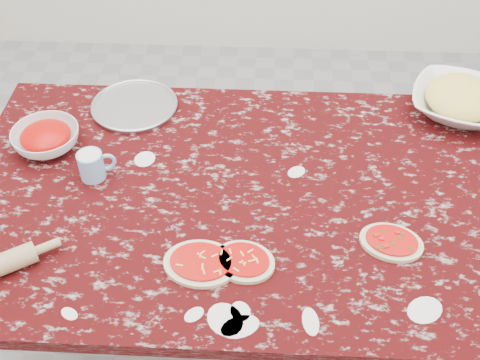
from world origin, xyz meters
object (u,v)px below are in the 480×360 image
at_px(worktable, 240,213).
at_px(cheese_bowl, 460,103).
at_px(flour_mug, 92,165).
at_px(pizza_tray, 135,106).
at_px(sauce_bowl, 46,139).

distance_m(worktable, cheese_bowl, 0.81).
bearing_deg(flour_mug, worktable, -6.25).
distance_m(pizza_tray, flour_mug, 0.34).
height_order(worktable, sauce_bowl, sauce_bowl).
xyz_separation_m(cheese_bowl, flour_mug, (-1.12, -0.36, 0.01)).
bearing_deg(sauce_bowl, pizza_tray, 42.59).
xyz_separation_m(pizza_tray, sauce_bowl, (-0.23, -0.21, 0.03)).
xyz_separation_m(sauce_bowl, cheese_bowl, (1.29, 0.24, 0.01)).
distance_m(worktable, sauce_bowl, 0.63).
height_order(worktable, pizza_tray, pizza_tray).
relative_size(pizza_tray, sauce_bowl, 1.37).
bearing_deg(cheese_bowl, worktable, -149.47).
xyz_separation_m(worktable, flour_mug, (-0.43, 0.05, 0.13)).
height_order(sauce_bowl, cheese_bowl, cheese_bowl).
xyz_separation_m(sauce_bowl, flour_mug, (0.17, -0.12, 0.01)).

